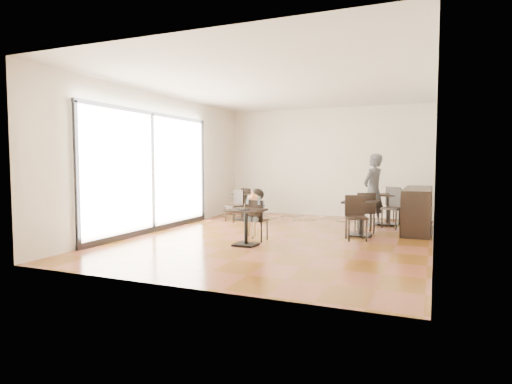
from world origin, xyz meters
The scene contains 23 objects.
floor centered at (0.00, 0.00, 0.00)m, with size 6.00×8.00×0.01m, color brown.
ceiling centered at (0.00, 0.00, 3.20)m, with size 6.00×8.00×0.01m, color silver.
wall_back centered at (0.00, 4.00, 1.60)m, with size 6.00×0.01×3.20m, color beige.
wall_front centered at (0.00, -4.00, 1.60)m, with size 6.00×0.01×3.20m, color beige.
wall_left centered at (-3.00, 0.00, 1.60)m, with size 0.01×8.00×3.20m, color beige.
wall_right centered at (3.00, 0.00, 1.60)m, with size 0.01×8.00×3.20m, color beige.
storefront_window centered at (-2.97, -0.50, 1.40)m, with size 0.04×4.50×2.60m, color white.
child_table centered at (-0.32, -1.16, 0.35)m, with size 0.66×0.66×0.70m, color black, non-canonical shape.
child_chair centered at (-0.32, -0.61, 0.42)m, with size 0.38×0.38×0.84m, color black, non-canonical shape.
child centered at (-0.32, -0.61, 0.53)m, with size 0.38×0.53×1.06m, color slate, non-canonical shape.
plate centered at (-0.32, -1.26, 0.71)m, with size 0.24×0.24×0.01m, color black.
pizza_slice centered at (-0.32, -0.80, 0.92)m, with size 0.25×0.19×0.06m, color tan, non-canonical shape.
adult_patron centered at (1.58, 2.43, 0.91)m, with size 0.66×0.43×1.81m, color #393A3F.
cafe_table_mid centered at (1.54, 0.77, 0.38)m, with size 0.72×0.72×0.76m, color black, non-canonical shape.
cafe_table_left centered at (-1.96, 2.28, 0.35)m, with size 0.66×0.66×0.70m, color black, non-canonical shape.
cafe_table_back centered at (1.93, 2.73, 0.40)m, with size 0.75×0.75×0.79m, color black, non-canonical shape.
chair_mid_a centered at (1.54, 1.32, 0.46)m, with size 0.41×0.41×0.92m, color black, non-canonical shape.
chair_mid_b centered at (1.54, 0.22, 0.46)m, with size 0.41×0.41×0.92m, color black, non-canonical shape.
chair_left_a centered at (-1.96, 2.83, 0.42)m, with size 0.38×0.38×0.85m, color black, non-canonical shape.
chair_left_b centered at (-1.96, 1.73, 0.42)m, with size 0.38×0.38×0.85m, color black, non-canonical shape.
chair_back_a centered at (2.09, 3.28, 0.48)m, with size 0.43×0.43×0.95m, color black, non-canonical shape.
chair_back_b centered at (2.09, 2.18, 0.48)m, with size 0.43×0.43×0.95m, color black, non-canonical shape.
service_counter centered at (2.65, 2.00, 0.50)m, with size 0.60×2.40×1.00m, color black.
Camera 1 is at (3.00, -8.58, 1.60)m, focal length 30.00 mm.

